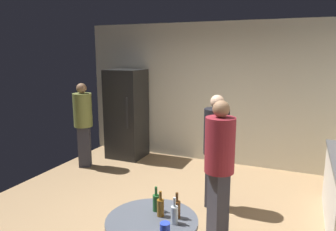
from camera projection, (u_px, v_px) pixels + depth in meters
ground_plane at (156, 227)px, 4.06m from camera, size 5.20×5.20×0.10m
wall_back at (213, 94)px, 6.16m from camera, size 5.32×0.06×2.70m
refrigerator at (127, 114)px, 6.50m from camera, size 0.70×0.68×1.80m
foreground_table at (152, 230)px, 2.76m from camera, size 0.80×0.80×0.73m
beer_bottle_amber at (161, 207)px, 2.78m from camera, size 0.06×0.06×0.23m
beer_bottle_brown at (177, 209)px, 2.75m from camera, size 0.06×0.06×0.23m
beer_bottle_green at (156, 202)px, 2.87m from camera, size 0.06×0.06×0.23m
beer_bottle_clear at (174, 214)px, 2.66m from camera, size 0.06×0.06×0.23m
plastic_cup_blue at (165, 229)px, 2.48m from camera, size 0.08×0.08×0.11m
person_in_olive_shirt at (83, 119)px, 5.91m from camera, size 0.46×0.46×1.59m
person_in_maroon_shirt at (219, 159)px, 3.61m from camera, size 0.48×0.48×1.63m
person_in_black_shirt at (216, 144)px, 4.31m from camera, size 0.41×0.41×1.59m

